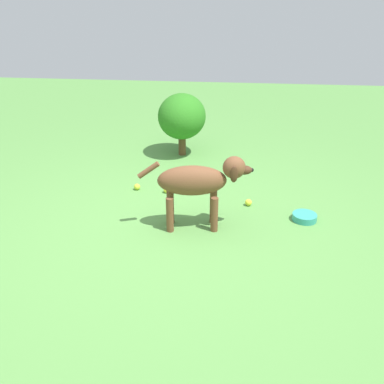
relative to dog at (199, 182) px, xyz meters
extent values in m
plane|color=#548C42|center=(0.13, -0.20, -0.43)|extent=(14.00, 14.00, 0.00)
ellipsoid|color=brown|center=(0.01, -0.06, 0.01)|extent=(0.30, 0.61, 0.26)
cylinder|color=brown|center=(-0.09, 0.12, -0.27)|extent=(0.06, 0.06, 0.31)
cylinder|color=brown|center=(0.05, 0.14, -0.27)|extent=(0.06, 0.06, 0.31)
cylinder|color=brown|center=(-0.04, -0.25, -0.27)|extent=(0.06, 0.06, 0.31)
cylinder|color=brown|center=(0.10, -0.23, -0.27)|extent=(0.06, 0.06, 0.31)
ellipsoid|color=brown|center=(-0.04, 0.29, 0.13)|extent=(0.19, 0.21, 0.19)
ellipsoid|color=#472B19|center=(-0.05, 0.37, 0.10)|extent=(0.10, 0.14, 0.08)
sphere|color=black|center=(-0.06, 0.43, 0.10)|extent=(0.03, 0.03, 0.03)
ellipsoid|color=#472B19|center=(-0.13, 0.27, 0.10)|extent=(0.04, 0.07, 0.14)
ellipsoid|color=#472B19|center=(0.05, 0.29, 0.10)|extent=(0.04, 0.07, 0.14)
cylinder|color=brown|center=(0.06, -0.41, 0.11)|extent=(0.07, 0.19, 0.15)
sphere|color=yellow|center=(-0.66, -0.40, -0.40)|extent=(0.07, 0.07, 0.07)
sphere|color=#C7D335|center=(-0.73, -0.12, -0.40)|extent=(0.07, 0.07, 0.07)
sphere|color=#C0D232|center=(-0.69, -0.72, -0.40)|extent=(0.07, 0.07, 0.07)
sphere|color=#D2DC34|center=(-0.46, 0.44, -0.40)|extent=(0.07, 0.07, 0.07)
cylinder|color=teal|center=(-0.23, 0.94, -0.40)|extent=(0.22, 0.22, 0.06)
cylinder|color=brown|center=(-1.82, -0.40, -0.31)|extent=(0.09, 0.09, 0.23)
ellipsoid|color=#2A741D|center=(-1.82, -0.40, 0.07)|extent=(0.66, 0.59, 0.56)
camera|label=1|loc=(3.17, 0.33, 1.40)|focal=38.93mm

